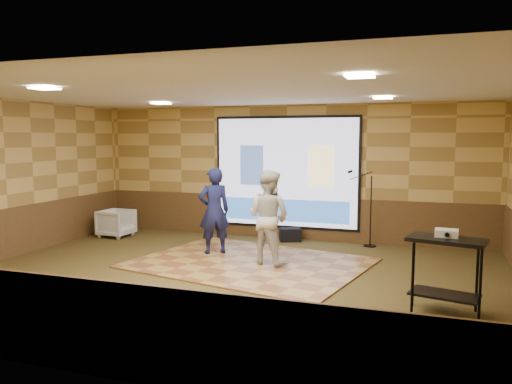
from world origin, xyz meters
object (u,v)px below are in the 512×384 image
(mic_stand, at_px, (368,223))
(banquet_chair, at_px, (116,223))
(av_table, at_px, (446,260))
(dance_floor, at_px, (250,263))
(duffel_bag, at_px, (290,235))
(player_right, at_px, (269,217))
(player_left, at_px, (214,211))
(projector_screen, at_px, (286,174))
(projector, at_px, (447,233))

(mic_stand, height_order, banquet_chair, mic_stand)
(mic_stand, bearing_deg, av_table, -53.75)
(dance_floor, bearing_deg, mic_stand, 49.52)
(av_table, bearing_deg, duffel_bag, 128.95)
(player_right, relative_size, banquet_chair, 2.42)
(dance_floor, height_order, player_left, player_left)
(dance_floor, xyz_separation_m, player_left, (-0.90, 0.46, 0.85))
(av_table, height_order, banquet_chair, av_table)
(av_table, bearing_deg, dance_floor, 153.53)
(av_table, distance_m, mic_stand, 4.04)
(dance_floor, bearing_deg, av_table, -26.47)
(player_left, relative_size, mic_stand, 1.04)
(av_table, height_order, duffel_bag, av_table)
(player_left, bearing_deg, av_table, 117.91)
(player_left, xyz_separation_m, mic_stand, (2.75, 1.72, -0.37))
(projector_screen, bearing_deg, player_right, -82.11)
(projector_screen, relative_size, banquet_chair, 4.78)
(mic_stand, xyz_separation_m, duffel_bag, (-1.67, -0.01, -0.35))
(projector_screen, height_order, player_left, projector_screen)
(player_left, bearing_deg, dance_floor, 117.53)
(duffel_bag, bearing_deg, player_right, -85.95)
(projector_screen, relative_size, dance_floor, 0.84)
(player_right, distance_m, mic_stand, 2.65)
(projector_screen, relative_size, player_right, 1.98)
(player_left, distance_m, banquet_chair, 3.03)
(dance_floor, relative_size, duffel_bag, 8.60)
(player_right, xyz_separation_m, mic_stand, (1.52, 2.13, -0.37))
(banquet_chair, distance_m, duffel_bag, 4.01)
(av_table, bearing_deg, mic_stand, 110.07)
(dance_floor, bearing_deg, player_left, 153.04)
(projector, bearing_deg, mic_stand, 114.70)
(projector_screen, relative_size, duffel_bag, 7.19)
(projector_screen, distance_m, duffel_bag, 1.37)
(projector_screen, height_order, av_table, projector_screen)
(banquet_chair, bearing_deg, projector, -108.72)
(projector, distance_m, mic_stand, 3.98)
(duffel_bag, bearing_deg, av_table, -51.05)
(player_left, bearing_deg, projector, 118.99)
(mic_stand, bearing_deg, projector_screen, -171.19)
(dance_floor, relative_size, av_table, 3.98)
(player_left, relative_size, projector, 5.84)
(player_right, height_order, duffel_bag, player_right)
(projector_screen, relative_size, av_table, 3.33)
(banquet_chair, relative_size, duffel_bag, 1.51)
(projector_screen, xyz_separation_m, duffel_bag, (0.18, -0.25, -1.33))
(dance_floor, bearing_deg, projector, -25.09)
(projector, bearing_deg, player_left, 158.66)
(dance_floor, distance_m, mic_stand, 2.90)
(av_table, xyz_separation_m, duffel_bag, (-3.06, 3.78, -0.56))
(projector, relative_size, duffel_bag, 0.62)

